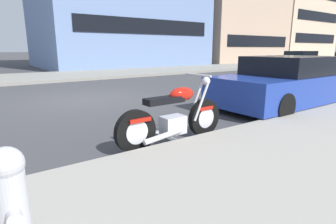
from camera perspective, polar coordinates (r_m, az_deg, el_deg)
ground_plane at (r=8.83m, az=-17.14°, el=2.56°), size 260.00×260.00×0.00m
sidewalk_far_curb at (r=21.52m, az=7.95°, el=9.21°), size 120.00×5.00×0.14m
parking_stall_stripe at (r=5.00m, az=-1.23°, el=-4.76°), size 0.12×2.20×0.01m
parked_motorcycle at (r=4.45m, az=1.31°, el=-1.21°), size 2.10×0.62×1.13m
parked_car_near_corner at (r=8.09m, az=24.15°, el=5.69°), size 4.63×1.93×1.35m
car_opposite_curb at (r=25.50m, az=26.19°, el=9.94°), size 4.31×1.89×1.36m
fire_hydrant at (r=2.24m, az=-30.41°, el=-15.28°), size 0.24×0.36×0.78m
townhouse_far_uphill at (r=33.65m, az=11.60°, el=19.23°), size 11.16×10.41×10.37m
townhouse_mid_block at (r=42.84m, az=22.57°, el=18.78°), size 11.16×10.93×12.73m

